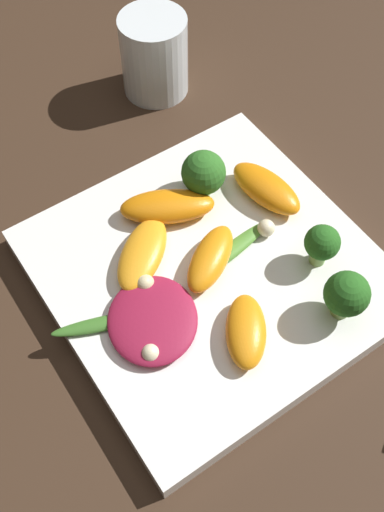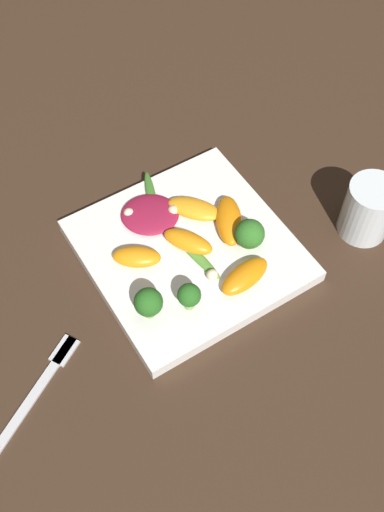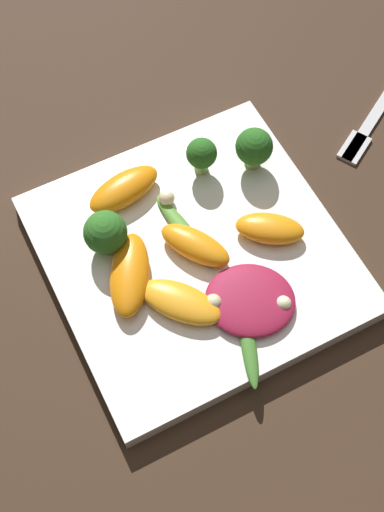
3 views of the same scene
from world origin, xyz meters
The scene contains 17 objects.
ground_plane centered at (0.00, 0.00, 0.00)m, with size 2.40×2.40×0.00m, color #382619.
plate centered at (0.00, 0.00, 0.01)m, with size 0.25×0.25×0.02m.
drinking_glass centered at (0.22, -0.09, 0.04)m, with size 0.07×0.07×0.08m.
radicchio_leaf_0 centered at (-0.02, 0.07, 0.03)m, with size 0.10×0.10×0.01m.
orange_segment_0 centered at (-0.07, 0.01, 0.03)m, with size 0.07×0.06×0.02m.
orange_segment_1 centered at (0.03, 0.04, 0.03)m, with size 0.07×0.08×0.02m.
orange_segment_2 centered at (0.00, 0.00, 0.03)m, with size 0.06×0.07×0.02m.
orange_segment_3 centered at (0.03, -0.08, 0.03)m, with size 0.08×0.04×0.02m.
orange_segment_4 centered at (0.06, 0.00, 0.03)m, with size 0.07×0.09×0.02m.
broccoli_floret_0 centered at (-0.04, -0.07, 0.04)m, with size 0.03×0.03×0.04m.
broccoli_floret_1 centered at (0.07, -0.04, 0.04)m, with size 0.04×0.04×0.04m.
broccoli_floret_2 centered at (-0.09, -0.06, 0.04)m, with size 0.03×0.03×0.04m.
arugula_sprig_0 centered at (0.00, -0.02, 0.02)m, with size 0.03×0.09×0.01m.
arugula_sprig_1 centered at (0.00, 0.09, 0.02)m, with size 0.04×0.08×0.01m.
macadamia_nut_0 centered at (-0.04, 0.08, 0.03)m, with size 0.01×0.01×0.01m.
macadamia_nut_1 centered at (0.01, 0.05, 0.03)m, with size 0.01×0.01×0.01m.
macadamia_nut_2 centered at (0.00, -0.06, 0.03)m, with size 0.01×0.01×0.01m.
Camera 1 is at (-0.20, 0.15, 0.43)m, focal length 42.00 mm.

